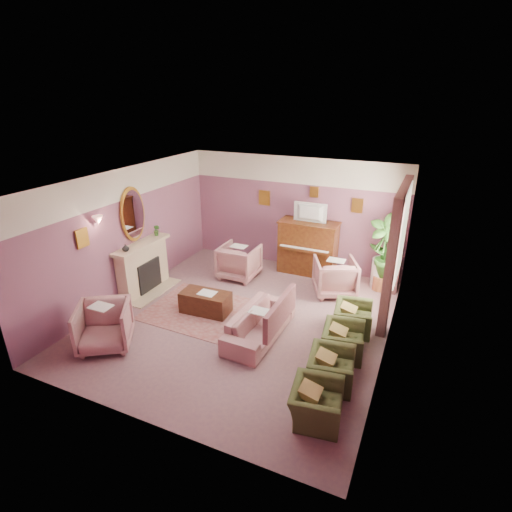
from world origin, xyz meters
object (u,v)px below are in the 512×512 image
at_px(floral_armchair_left, 239,260).
at_px(side_table, 383,273).
at_px(olive_chair_c, 343,336).
at_px(piano, 308,248).
at_px(floral_armchair_right, 335,275).
at_px(olive_chair_d, 353,314).
at_px(olive_chair_b, 332,364).
at_px(sofa, 260,318).
at_px(floral_armchair_front, 104,324).
at_px(olive_chair_a, 317,398).
at_px(television, 309,212).
at_px(coffee_table, 206,302).

height_order(floral_armchair_left, side_table, floral_armchair_left).
bearing_deg(olive_chair_c, piano, 117.95).
distance_m(floral_armchair_right, olive_chair_d, 1.50).
height_order(olive_chair_b, side_table, side_table).
distance_m(piano, sofa, 3.11).
bearing_deg(floral_armchair_left, olive_chair_b, -43.39).
xyz_separation_m(olive_chair_c, olive_chair_d, (0.00, 0.82, 0.00)).
distance_m(olive_chair_b, olive_chair_d, 1.64).
bearing_deg(olive_chair_d, floral_armchair_front, -148.99).
bearing_deg(floral_armchair_front, olive_chair_c, 21.37).
xyz_separation_m(floral_armchair_front, olive_chair_d, (3.91, 2.35, -0.11)).
relative_size(floral_armchair_left, olive_chair_a, 1.14).
height_order(television, coffee_table, television).
height_order(television, olive_chair_a, television).
distance_m(floral_armchair_left, floral_armchair_front, 3.67).
xyz_separation_m(sofa, side_table, (1.78, 3.00, -0.02)).
xyz_separation_m(television, olive_chair_a, (1.59, -4.58, -1.26)).
relative_size(piano, coffee_table, 1.40).
bearing_deg(piano, floral_armchair_right, -43.20).
relative_size(floral_armchair_right, olive_chair_d, 1.14).
xyz_separation_m(television, olive_chair_b, (1.59, -3.76, -1.26)).
relative_size(piano, television, 1.75).
distance_m(sofa, olive_chair_c, 1.53).
height_order(coffee_table, sofa, sofa).
height_order(coffee_table, floral_armchair_left, floral_armchair_left).
bearing_deg(floral_armchair_left, olive_chair_c, -33.97).
bearing_deg(floral_armchair_front, floral_armchair_right, 48.74).
bearing_deg(olive_chair_b, side_table, 86.14).
bearing_deg(olive_chair_d, piano, 126.15).
relative_size(sofa, olive_chair_c, 2.31).
bearing_deg(television, olive_chair_b, -67.12).
xyz_separation_m(piano, coffee_table, (-1.31, -2.76, -0.43)).
height_order(olive_chair_c, olive_chair_d, same).
bearing_deg(sofa, floral_armchair_right, 69.33).
distance_m(television, side_table, 2.22).
xyz_separation_m(coffee_table, olive_chair_c, (2.89, -0.23, 0.12)).
height_order(television, sofa, television).
bearing_deg(television, olive_chair_a, -70.89).
relative_size(coffee_table, olive_chair_a, 1.26).
bearing_deg(side_table, olive_chair_a, -93.16).
distance_m(olive_chair_a, olive_chair_b, 0.82).
height_order(piano, television, television).
relative_size(floral_armchair_right, olive_chair_c, 1.14).
relative_size(piano, olive_chair_b, 1.76).
relative_size(olive_chair_c, side_table, 1.14).
bearing_deg(side_table, coffee_table, -139.68).
bearing_deg(television, olive_chair_d, -53.21).
distance_m(sofa, floral_armchair_right, 2.40).
distance_m(floral_armchair_left, olive_chair_c, 3.64).
xyz_separation_m(television, sofa, (0.06, -3.04, -1.23)).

